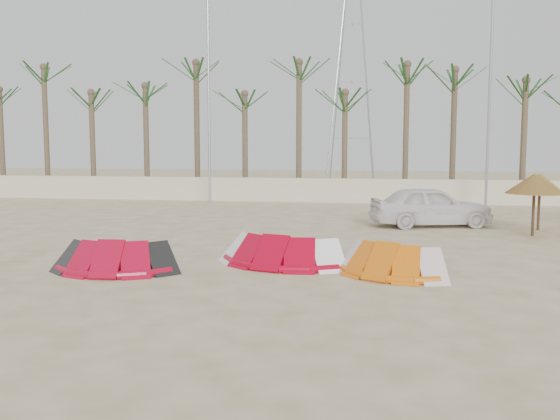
% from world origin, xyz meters
% --- Properties ---
extents(ground, '(120.00, 120.00, 0.00)m').
position_xyz_m(ground, '(0.00, 0.00, 0.00)').
color(ground, beige).
rests_on(ground, ground).
extents(boundary_wall, '(60.00, 0.30, 1.30)m').
position_xyz_m(boundary_wall, '(0.00, 22.00, 0.65)').
color(boundary_wall, beige).
rests_on(boundary_wall, ground).
extents(palm_line, '(52.00, 4.00, 7.70)m').
position_xyz_m(palm_line, '(0.67, 23.50, 6.44)').
color(palm_line, brown).
rests_on(palm_line, ground).
extents(lamp_b, '(1.25, 0.14, 11.00)m').
position_xyz_m(lamp_b, '(-5.96, 20.00, 5.77)').
color(lamp_b, '#A5A8AD').
rests_on(lamp_b, ground).
extents(lamp_c, '(1.25, 0.14, 11.00)m').
position_xyz_m(lamp_c, '(8.04, 20.00, 5.77)').
color(lamp_c, '#A5A8AD').
rests_on(lamp_c, ground).
extents(pylon, '(3.00, 3.00, 14.00)m').
position_xyz_m(pylon, '(1.00, 28.00, 0.00)').
color(pylon, '#A5A8AD').
rests_on(pylon, ground).
extents(kite_red_mid, '(3.21, 1.69, 0.90)m').
position_xyz_m(kite_red_mid, '(-3.67, 3.05, 0.42)').
color(kite_red_mid, '#A90723').
rests_on(kite_red_mid, ground).
extents(kite_red_right, '(3.77, 2.36, 0.90)m').
position_xyz_m(kite_red_right, '(0.29, 4.59, 0.42)').
color(kite_red_right, '#AC011B').
rests_on(kite_red_right, ground).
extents(kite_orange, '(3.34, 2.51, 0.90)m').
position_xyz_m(kite_orange, '(3.09, 3.69, 0.42)').
color(kite_orange, orange).
rests_on(kite_orange, ground).
extents(parasol_left, '(1.97, 1.97, 2.19)m').
position_xyz_m(parasol_left, '(8.13, 10.90, 1.83)').
color(parasol_left, '#4C331E').
rests_on(parasol_left, ground).
extents(parasol_mid, '(1.71, 1.71, 2.12)m').
position_xyz_m(parasol_mid, '(8.68, 12.45, 1.76)').
color(parasol_mid, '#4C331E').
rests_on(parasol_mid, ground).
extents(car, '(4.95, 2.99, 1.58)m').
position_xyz_m(car, '(4.80, 12.87, 0.79)').
color(car, white).
rests_on(car, ground).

